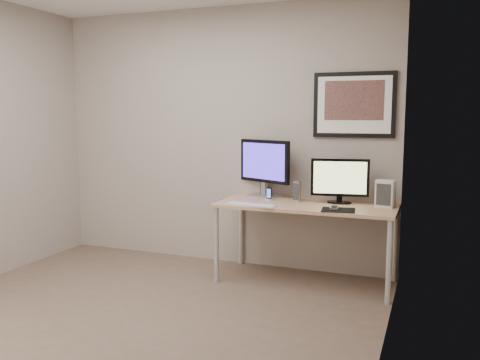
{
  "coord_description": "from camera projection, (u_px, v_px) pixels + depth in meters",
  "views": [
    {
      "loc": [
        2.07,
        -3.1,
        1.54
      ],
      "look_at": [
        0.45,
        1.1,
        0.95
      ],
      "focal_mm": 38.0,
      "sensor_mm": 36.0,
      "label": 1
    }
  ],
  "objects": [
    {
      "name": "monitor_tv",
      "position": [
        340.0,
        180.0,
        4.58
      ],
      "size": [
        0.52,
        0.16,
        0.41
      ],
      "rotation": [
        0.0,
        0.0,
        0.18
      ],
      "color": "black",
      "rests_on": "desk"
    },
    {
      "name": "floor",
      "position": [
        131.0,
        321.0,
        3.8
      ],
      "size": [
        3.6,
        3.6,
        0.0
      ],
      "primitive_type": "plane",
      "color": "brown",
      "rests_on": "ground"
    },
    {
      "name": "desk",
      "position": [
        306.0,
        211.0,
        4.61
      ],
      "size": [
        1.6,
        0.7,
        0.73
      ],
      "color": "#AF7D54",
      "rests_on": "floor"
    },
    {
      "name": "monitor_large",
      "position": [
        264.0,
        165.0,
        4.96
      ],
      "size": [
        0.57,
        0.3,
        0.56
      ],
      "rotation": [
        0.0,
        0.0,
        -0.42
      ],
      "color": "#B1B1B6",
      "rests_on": "desk"
    },
    {
      "name": "phone_dock",
      "position": [
        269.0,
        194.0,
        4.77
      ],
      "size": [
        0.07,
        0.07,
        0.12
      ],
      "primitive_type": "cube",
      "rotation": [
        0.0,
        0.0,
        -0.33
      ],
      "color": "black",
      "rests_on": "desk"
    },
    {
      "name": "speaker_right",
      "position": [
        297.0,
        191.0,
        4.72
      ],
      "size": [
        0.08,
        0.08,
        0.19
      ],
      "primitive_type": "cylinder",
      "rotation": [
        0.0,
        0.0,
        -0.1
      ],
      "color": "#B1B1B6",
      "rests_on": "desk"
    },
    {
      "name": "framed_art",
      "position": [
        354.0,
        105.0,
        4.67
      ],
      "size": [
        0.75,
        0.04,
        0.6
      ],
      "color": "black",
      "rests_on": "room"
    },
    {
      "name": "mousepad",
      "position": [
        338.0,
        210.0,
        4.28
      ],
      "size": [
        0.31,
        0.28,
        0.0
      ],
      "primitive_type": "cube",
      "rotation": [
        0.0,
        0.0,
        0.13
      ],
      "color": "black",
      "rests_on": "desk"
    },
    {
      "name": "fan_unit",
      "position": [
        385.0,
        194.0,
        4.42
      ],
      "size": [
        0.17,
        0.14,
        0.24
      ],
      "primitive_type": "cube",
      "rotation": [
        0.0,
        0.0,
        -0.18
      ],
      "color": "silver",
      "rests_on": "desk"
    },
    {
      "name": "room",
      "position": [
        157.0,
        100.0,
        4.01
      ],
      "size": [
        3.6,
        3.6,
        3.6
      ],
      "color": "white",
      "rests_on": "ground"
    },
    {
      "name": "mouse",
      "position": [
        334.0,
        207.0,
        4.32
      ],
      "size": [
        0.07,
        0.11,
        0.04
      ],
      "primitive_type": "ellipsoid",
      "rotation": [
        0.0,
        0.0,
        0.05
      ],
      "color": "black",
      "rests_on": "mousepad"
    },
    {
      "name": "keyboard",
      "position": [
        251.0,
        205.0,
        4.5
      ],
      "size": [
        0.48,
        0.18,
        0.02
      ],
      "primitive_type": "cube",
      "rotation": [
        0.0,
        0.0,
        -0.13
      ],
      "color": "silver",
      "rests_on": "desk"
    },
    {
      "name": "speaker_left",
      "position": [
        264.0,
        186.0,
        5.05
      ],
      "size": [
        0.09,
        0.09,
        0.19
      ],
      "primitive_type": "cylinder",
      "rotation": [
        0.0,
        0.0,
        0.13
      ],
      "color": "#B1B1B6",
      "rests_on": "desk"
    }
  ]
}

